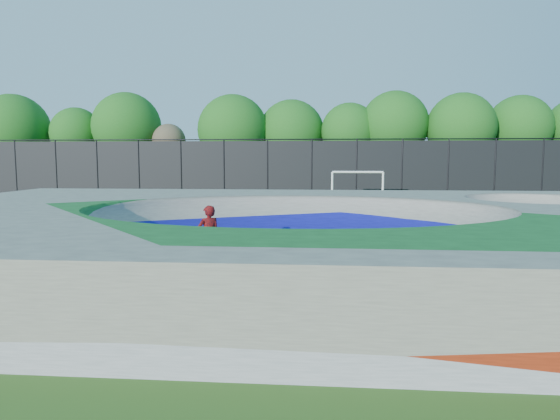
{
  "coord_description": "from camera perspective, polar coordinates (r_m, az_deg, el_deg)",
  "views": [
    {
      "loc": [
        0.68,
        -12.83,
        2.77
      ],
      "look_at": [
        -0.65,
        3.0,
        1.1
      ],
      "focal_mm": 32.0,
      "sensor_mm": 36.0,
      "label": 1
    }
  ],
  "objects": [
    {
      "name": "soccer_goal",
      "position": [
        29.27,
        8.85,
        3.23
      ],
      "size": [
        3.04,
        0.12,
        2.0
      ],
      "color": "white",
      "rests_on": "ground"
    },
    {
      "name": "skater",
      "position": [
        12.72,
        -8.14,
        -3.01
      ],
      "size": [
        0.69,
        0.62,
        1.58
      ],
      "primitive_type": "imported",
      "rotation": [
        0.0,
        0.0,
        3.69
      ],
      "color": "#AA0F0D",
      "rests_on": "ground"
    },
    {
      "name": "treeline",
      "position": [
        39.21,
        3.37,
        9.32
      ],
      "size": [
        54.06,
        6.95,
        8.31
      ],
      "color": "#4D3C26",
      "rests_on": "ground"
    },
    {
      "name": "ground",
      "position": [
        13.14,
        1.72,
        -6.17
      ],
      "size": [
        120.0,
        120.0,
        0.0
      ],
      "primitive_type": "plane",
      "color": "#2D5417",
      "rests_on": "ground"
    },
    {
      "name": "fence",
      "position": [
        33.84,
        3.65,
        4.85
      ],
      "size": [
        48.09,
        0.09,
        4.04
      ],
      "color": "black",
      "rests_on": "ground"
    },
    {
      "name": "skateboard",
      "position": [
        12.86,
        -8.09,
        -6.38
      ],
      "size": [
        0.77,
        0.62,
        0.05
      ],
      "primitive_type": "cube",
      "rotation": [
        0.0,
        0.0,
        0.6
      ],
      "color": "black",
      "rests_on": "ground"
    },
    {
      "name": "skate_deck",
      "position": [
        13.01,
        1.73,
        -2.94
      ],
      "size": [
        22.0,
        14.0,
        1.5
      ],
      "primitive_type": "cube",
      "color": "gray",
      "rests_on": "ground"
    }
  ]
}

